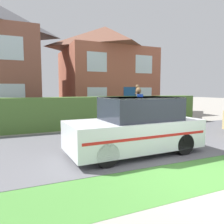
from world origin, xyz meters
TOP-DOWN VIEW (x-y plane):
  - ground_plane at (0.00, 0.00)m, footprint 80.00×80.00m
  - road_strip at (0.00, 3.60)m, footprint 28.00×5.30m
  - lawn_verge at (0.00, 0.17)m, footprint 28.00×1.57m
  - garden_hedge at (-0.55, 7.01)m, footprint 12.99×0.82m
  - police_car at (-0.49, 2.18)m, footprint 4.04×1.84m
  - cat at (-0.41, 2.23)m, footprint 0.24×0.30m
  - house_right at (3.09, 13.56)m, footprint 6.94×6.40m

SIDE VIEW (x-z plane):
  - ground_plane at x=0.00m, z-range 0.00..0.00m
  - lawn_verge at x=0.00m, z-range 0.00..0.01m
  - road_strip at x=0.00m, z-range 0.00..0.01m
  - garden_hedge at x=-0.55m, z-range 0.00..1.55m
  - police_car at x=-0.49m, z-range -0.08..1.69m
  - cat at x=-0.41m, z-range 1.75..2.04m
  - house_right at x=3.09m, z-range 0.07..7.08m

